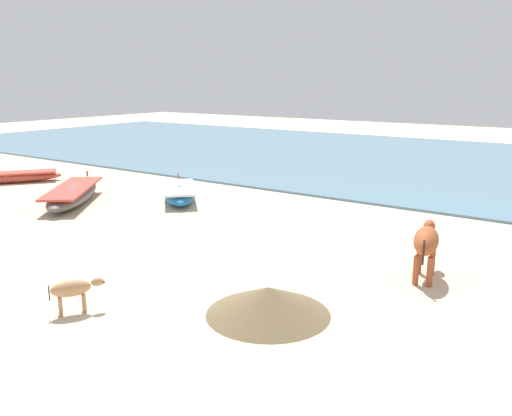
{
  "coord_description": "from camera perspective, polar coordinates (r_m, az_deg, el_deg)",
  "views": [
    {
      "loc": [
        7.59,
        -8.29,
        3.92
      ],
      "look_at": [
        -0.1,
        2.88,
        0.6
      ],
      "focal_mm": 36.79,
      "sensor_mm": 36.0,
      "label": 1
    }
  ],
  "objects": [
    {
      "name": "debris_pile_0",
      "position": [
        9.1,
        1.33,
        -10.04
      ],
      "size": [
        2.95,
        2.95,
        0.5
      ],
      "primitive_type": "cone",
      "rotation": [
        0.0,
        0.0,
        2.61
      ],
      "color": "brown",
      "rests_on": "ground"
    },
    {
      "name": "calf_far_tan",
      "position": [
        9.6,
        -19.27,
        -8.35
      ],
      "size": [
        0.64,
        0.85,
        0.6
      ],
      "rotation": [
        0.0,
        0.0,
        1.0
      ],
      "color": "tan",
      "rests_on": "ground"
    },
    {
      "name": "fishing_boat_3",
      "position": [
        17.58,
        -8.32,
        1.64
      ],
      "size": [
        2.86,
        2.91,
        0.7
      ],
      "rotation": [
        0.0,
        0.0,
        2.34
      ],
      "color": "#1E669E",
      "rests_on": "ground"
    },
    {
      "name": "sea_water",
      "position": [
        27.0,
        17.93,
        4.83
      ],
      "size": [
        60.0,
        20.0,
        0.08
      ],
      "primitive_type": "cube",
      "color": "slate",
      "rests_on": "ground"
    },
    {
      "name": "ground",
      "position": [
        11.91,
        -7.52,
        -5.59
      ],
      "size": [
        80.0,
        80.0,
        0.0
      ],
      "primitive_type": "plane",
      "color": "beige"
    },
    {
      "name": "fishing_boat_0",
      "position": [
        22.64,
        -24.81,
        3.1
      ],
      "size": [
        2.75,
        3.32,
        0.61
      ],
      "rotation": [
        0.0,
        0.0,
        4.08
      ],
      "color": "#B74733",
      "rests_on": "ground"
    },
    {
      "name": "cow_adult_rust",
      "position": [
        11.03,
        18.03,
        -3.52
      ],
      "size": [
        0.73,
        1.64,
        1.08
      ],
      "rotation": [
        0.0,
        0.0,
        1.8
      ],
      "color": "#9E4C28",
      "rests_on": "ground"
    },
    {
      "name": "fishing_boat_4",
      "position": [
        18.1,
        -19.29,
        1.42
      ],
      "size": [
        3.5,
        4.03,
        0.74
      ],
      "rotation": [
        0.0,
        0.0,
        2.24
      ],
      "color": "#5B5651",
      "rests_on": "ground"
    }
  ]
}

